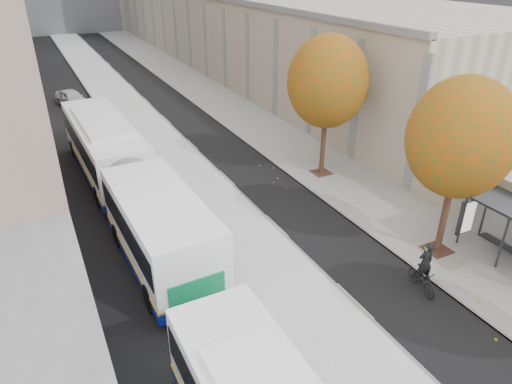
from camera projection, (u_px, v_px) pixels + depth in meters
bus_platform at (141, 127)px, 34.40m from camera, size 4.25×150.00×0.15m
sidewalk at (238, 113)px, 37.62m from camera, size 4.75×150.00×0.08m
building_tan at (224, 18)px, 63.38m from camera, size 18.00×92.00×8.00m
tree_c at (461, 138)px, 17.56m from camera, size 4.20×4.20×7.28m
tree_d at (328, 82)px, 24.60m from camera, size 4.40×4.40×7.60m
bus_far at (124, 175)px, 22.84m from camera, size 3.47×19.40×3.22m
cyclist at (423, 273)px, 17.28m from camera, size 0.77×1.74×2.15m
distant_car at (72, 98)px, 39.20m from camera, size 2.77×4.36×1.38m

